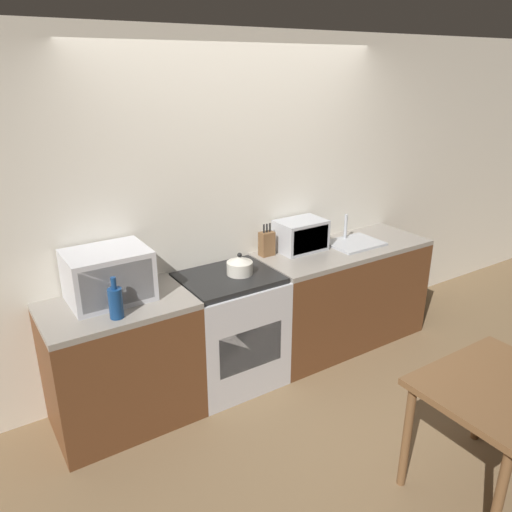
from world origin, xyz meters
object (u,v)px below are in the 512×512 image
kettle (240,265)px  stove_range (230,330)px  dining_table (498,400)px  microwave (108,275)px  bottle (116,302)px  toaster_oven (301,235)px

kettle → stove_range: bearing=170.0°
dining_table → microwave: bearing=129.6°
stove_range → bottle: (-0.90, -0.19, 0.56)m
stove_range → kettle: (0.09, -0.02, 0.52)m
microwave → dining_table: 2.44m
dining_table → toaster_oven: bearing=87.0°
stove_range → bottle: 1.07m
toaster_oven → stove_range: bearing=-169.2°
kettle → toaster_oven: 0.72m
kettle → microwave: 0.95m
microwave → toaster_oven: 1.63m
stove_range → toaster_oven: bearing=10.8°
stove_range → dining_table: bearing=-68.8°
bottle → toaster_oven: 1.71m
microwave → toaster_oven: microwave is taller
toaster_oven → dining_table: toaster_oven is taller
stove_range → microwave: microwave is taller
dining_table → bottle: bearing=135.2°
bottle → stove_range: bearing=11.8°
bottle → toaster_oven: size_ratio=0.67×
kettle → bottle: (-0.99, -0.17, 0.03)m
microwave → bottle: size_ratio=1.96×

